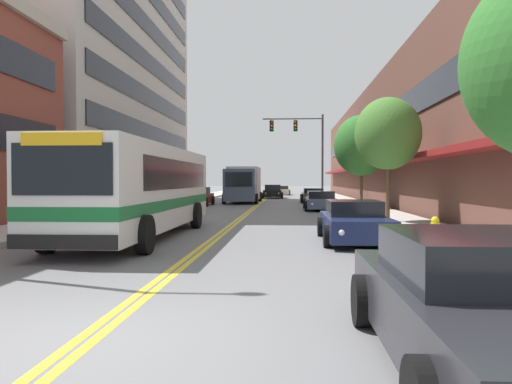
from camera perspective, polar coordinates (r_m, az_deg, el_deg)
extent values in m
plane|color=slate|center=(42.94, 0.63, -1.15)|extent=(240.00, 240.00, 0.00)
cube|color=#B2ADA5|center=(43.88, -8.53, -1.00)|extent=(3.00, 106.00, 0.17)
cube|color=#B2ADA5|center=(43.12, 9.96, -1.04)|extent=(3.00, 106.00, 0.17)
cube|color=yellow|center=(42.94, 0.50, -1.14)|extent=(0.14, 106.00, 0.01)
cube|color=yellow|center=(42.93, 0.77, -1.14)|extent=(0.14, 106.00, 0.01)
cube|color=#BCB7AD|center=(44.21, -19.64, 13.47)|extent=(12.00, 28.43, 22.42)
cube|color=black|center=(41.20, -11.81, 2.62)|extent=(0.08, 26.15, 1.40)
cube|color=black|center=(41.36, -11.83, 6.50)|extent=(0.08, 26.15, 1.40)
cube|color=black|center=(41.71, -11.85, 10.34)|extent=(0.08, 26.15, 1.40)
cube|color=black|center=(42.24, -11.87, 14.10)|extent=(0.08, 26.15, 1.40)
cube|color=black|center=(42.95, -11.88, 17.75)|extent=(0.08, 26.15, 1.40)
cube|color=brown|center=(44.17, 17.45, 5.04)|extent=(8.00, 68.00, 9.52)
cube|color=maroon|center=(43.24, 11.56, 2.69)|extent=(1.10, 61.20, 0.24)
cube|color=black|center=(43.49, 12.25, 6.64)|extent=(0.08, 61.20, 1.40)
cube|color=silver|center=(16.83, -13.10, 0.55)|extent=(2.49, 11.26, 2.59)
cube|color=#196B33|center=(16.85, -13.09, -1.21)|extent=(2.51, 11.28, 0.32)
cube|color=black|center=(17.37, -12.57, 1.94)|extent=(2.52, 8.78, 0.93)
cube|color=black|center=(11.55, -21.30, 2.46)|extent=(2.24, 0.04, 1.14)
cube|color=yellow|center=(11.57, -21.35, 5.66)|extent=(1.79, 0.06, 0.28)
cube|color=black|center=(11.60, -21.27, -5.36)|extent=(2.44, 0.08, 0.32)
cylinder|color=black|center=(13.81, -22.83, -4.44)|extent=(0.30, 1.00, 1.00)
cylinder|color=black|center=(12.87, -12.60, -4.78)|extent=(0.30, 1.00, 1.00)
cylinder|color=black|center=(20.21, -13.99, -2.57)|extent=(0.30, 1.00, 1.00)
cylinder|color=black|center=(19.59, -6.87, -2.67)|extent=(0.30, 1.00, 1.00)
cube|color=#BCAD89|center=(30.76, -8.81, -1.16)|extent=(1.75, 4.25, 0.68)
cube|color=black|center=(30.90, -8.74, -0.10)|extent=(1.50, 1.87, 0.45)
cylinder|color=black|center=(29.70, -11.05, -1.61)|extent=(0.22, 0.70, 0.70)
cylinder|color=black|center=(29.29, -7.66, -1.63)|extent=(0.22, 0.70, 0.70)
cylinder|color=black|center=(32.25, -9.85, -1.37)|extent=(0.22, 0.70, 0.70)
cylinder|color=black|center=(31.88, -6.72, -1.39)|extent=(0.22, 0.70, 0.70)
sphere|color=silver|center=(28.82, -10.93, -1.27)|extent=(0.16, 0.16, 0.16)
sphere|color=silver|center=(28.53, -8.55, -1.28)|extent=(0.16, 0.16, 0.16)
cube|color=red|center=(32.98, -9.07, -0.93)|extent=(0.18, 0.04, 0.10)
cube|color=red|center=(32.72, -6.92, -0.94)|extent=(0.18, 0.04, 0.10)
cube|color=maroon|center=(37.03, -6.66, -0.74)|extent=(1.70, 4.67, 0.69)
cube|color=black|center=(37.20, -6.61, 0.18)|extent=(1.47, 2.05, 0.49)
cylinder|color=black|center=(35.80, -8.45, -1.13)|extent=(0.22, 0.66, 0.66)
cylinder|color=black|center=(35.47, -5.69, -1.15)|extent=(0.22, 0.66, 0.66)
cylinder|color=black|center=(38.63, -7.54, -0.95)|extent=(0.22, 0.66, 0.66)
cylinder|color=black|center=(38.32, -4.98, -0.96)|extent=(0.22, 0.66, 0.66)
sphere|color=silver|center=(34.84, -8.33, -0.82)|extent=(0.16, 0.16, 0.16)
sphere|color=silver|center=(34.61, -6.40, -0.83)|extent=(0.16, 0.16, 0.16)
cube|color=red|center=(39.45, -6.92, -0.56)|extent=(0.18, 0.04, 0.10)
cube|color=red|center=(39.24, -5.16, -0.57)|extent=(0.18, 0.04, 0.10)
cube|color=#232328|center=(5.47, 24.98, -13.04)|extent=(1.93, 4.78, 0.68)
cube|color=black|center=(5.53, 24.32, -6.78)|extent=(1.66, 2.10, 0.48)
cylinder|color=black|center=(6.67, 12.06, -12.02)|extent=(0.22, 0.66, 0.66)
cube|color=red|center=(7.56, 13.27, -8.70)|extent=(0.18, 0.04, 0.10)
cube|color=red|center=(7.90, 23.38, -8.33)|extent=(0.18, 0.04, 0.10)
cube|color=#19234C|center=(15.50, 11.16, -3.80)|extent=(1.79, 4.64, 0.62)
cube|color=black|center=(15.64, 11.08, -1.78)|extent=(1.54, 2.04, 0.45)
cylinder|color=black|center=(14.00, 8.18, -5.03)|extent=(0.22, 0.63, 0.63)
cylinder|color=black|center=(14.25, 15.57, -4.95)|extent=(0.22, 0.63, 0.63)
cylinder|color=black|center=(16.85, 7.43, -3.95)|extent=(0.22, 0.63, 0.63)
cylinder|color=black|center=(17.06, 13.60, -3.91)|extent=(0.22, 0.63, 0.63)
sphere|color=silver|center=(13.11, 9.76, -4.59)|extent=(0.16, 0.16, 0.16)
sphere|color=silver|center=(13.30, 15.15, -4.54)|extent=(0.16, 0.16, 0.16)
cube|color=red|center=(17.74, 8.13, -3.04)|extent=(0.18, 0.04, 0.10)
cube|color=red|center=(17.88, 12.25, -3.02)|extent=(0.18, 0.04, 0.10)
cube|color=#475675|center=(31.58, 7.42, -1.23)|extent=(1.86, 4.72, 0.57)
cube|color=black|center=(31.75, 7.40, -0.30)|extent=(1.60, 2.08, 0.45)
cylinder|color=black|center=(30.08, 5.79, -1.64)|extent=(0.22, 0.60, 0.60)
cylinder|color=black|center=(30.21, 9.40, -1.64)|extent=(0.22, 0.60, 0.60)
cylinder|color=black|center=(33.00, 5.61, -1.38)|extent=(0.22, 0.60, 0.60)
cylinder|color=black|center=(33.12, 8.90, -1.38)|extent=(0.22, 0.60, 0.60)
sphere|color=silver|center=(29.17, 6.44, -1.39)|extent=(0.16, 0.16, 0.16)
sphere|color=silver|center=(29.26, 8.99, -1.39)|extent=(0.16, 0.16, 0.16)
cube|color=red|center=(33.91, 6.04, -1.00)|extent=(0.18, 0.04, 0.10)
cube|color=red|center=(33.99, 8.29, -1.01)|extent=(0.18, 0.04, 0.10)
cube|color=#38383D|center=(42.16, 6.57, -0.54)|extent=(1.87, 4.59, 0.60)
cube|color=black|center=(42.33, 6.56, 0.15)|extent=(1.61, 2.02, 0.41)
cylinder|color=black|center=(40.71, 5.32, -0.82)|extent=(0.22, 0.66, 0.66)
cylinder|color=black|center=(40.81, 8.01, -0.82)|extent=(0.22, 0.66, 0.66)
cylinder|color=black|center=(43.55, 5.22, -0.68)|extent=(0.22, 0.66, 0.66)
cylinder|color=black|center=(43.64, 7.73, -0.68)|extent=(0.22, 0.66, 0.66)
sphere|color=silver|center=(39.82, 5.79, -0.61)|extent=(0.16, 0.16, 0.16)
sphere|color=silver|center=(39.89, 7.67, -0.61)|extent=(0.16, 0.16, 0.16)
cube|color=red|center=(44.43, 5.56, -0.41)|extent=(0.18, 0.04, 0.10)
cube|color=red|center=(44.50, 7.29, -0.41)|extent=(0.18, 0.04, 0.10)
cube|color=black|center=(52.49, 1.94, -0.13)|extent=(1.88, 4.59, 0.69)
cube|color=black|center=(52.66, 1.95, 0.55)|extent=(1.62, 2.02, 0.55)
cylinder|color=black|center=(51.12, 0.81, -0.41)|extent=(0.22, 0.60, 0.60)
cylinder|color=black|center=(51.06, 2.97, -0.41)|extent=(0.22, 0.60, 0.60)
cylinder|color=black|center=(53.96, 0.97, -0.32)|extent=(0.22, 0.60, 0.60)
cylinder|color=black|center=(53.90, 3.01, -0.32)|extent=(0.22, 0.60, 0.60)
sphere|color=silver|center=(50.21, 1.11, -0.16)|extent=(0.16, 0.16, 0.16)
sphere|color=silver|center=(50.16, 2.61, -0.16)|extent=(0.16, 0.16, 0.16)
cube|color=red|center=(54.82, 1.31, -0.03)|extent=(0.18, 0.04, 0.10)
cube|color=red|center=(54.78, 2.73, -0.04)|extent=(0.18, 0.04, 0.10)
cube|color=beige|center=(63.75, 2.98, 0.07)|extent=(1.89, 4.22, 0.57)
cube|color=black|center=(63.91, 2.98, 0.52)|extent=(1.62, 1.86, 0.41)
cylinder|color=black|center=(62.47, 2.08, -0.08)|extent=(0.22, 0.62, 0.62)
cylinder|color=black|center=(62.44, 3.85, -0.09)|extent=(0.22, 0.62, 0.62)
cylinder|color=black|center=(65.08, 2.15, -0.03)|extent=(0.22, 0.62, 0.62)
cylinder|color=black|center=(65.05, 3.85, -0.03)|extent=(0.22, 0.62, 0.62)
sphere|color=silver|center=(61.63, 2.34, 0.06)|extent=(0.16, 0.16, 0.16)
sphere|color=silver|center=(61.61, 3.57, 0.06)|extent=(0.16, 0.16, 0.16)
cube|color=red|center=(65.88, 2.42, 0.14)|extent=(0.18, 0.04, 0.10)
cube|color=red|center=(65.86, 3.60, 0.14)|extent=(0.18, 0.04, 0.10)
cube|color=#475675|center=(38.95, -1.83, 0.80)|extent=(2.45, 2.29, 2.49)
cube|color=black|center=(37.79, -2.01, 1.46)|extent=(2.08, 0.04, 1.10)
cube|color=white|center=(42.75, -1.33, 1.01)|extent=(2.50, 5.34, 2.73)
cylinder|color=black|center=(39.12, -3.66, -0.78)|extent=(0.28, 0.84, 0.84)
cylinder|color=black|center=(38.87, 0.01, -0.79)|extent=(0.28, 0.84, 0.84)
cylinder|color=black|center=(44.49, -2.75, -0.52)|extent=(0.28, 0.84, 0.84)
cylinder|color=black|center=(44.28, 0.47, -0.53)|extent=(0.28, 0.84, 0.84)
cylinder|color=#47474C|center=(42.82, 7.60, 3.83)|extent=(0.18, 0.18, 7.46)
cylinder|color=#47474C|center=(43.01, 4.20, 8.35)|extent=(5.09, 0.11, 0.11)
cube|color=black|center=(42.95, 4.54, 7.55)|extent=(0.34, 0.26, 0.92)
sphere|color=red|center=(42.82, 4.54, 7.94)|extent=(0.18, 0.18, 0.18)
sphere|color=yellow|center=(42.79, 4.54, 7.57)|extent=(0.18, 0.18, 0.18)
sphere|color=green|center=(42.76, 4.54, 7.21)|extent=(0.18, 0.18, 0.18)
cylinder|color=black|center=(43.01, 4.54, 8.25)|extent=(0.02, 0.02, 0.14)
cube|color=black|center=(42.97, 1.80, 7.55)|extent=(0.34, 0.26, 0.92)
sphere|color=red|center=(42.84, 1.79, 7.94)|extent=(0.18, 0.18, 0.18)
sphere|color=yellow|center=(42.81, 1.79, 7.57)|extent=(0.18, 0.18, 0.18)
sphere|color=green|center=(42.78, 1.79, 7.21)|extent=(0.18, 0.18, 0.18)
cylinder|color=black|center=(43.03, 1.80, 8.25)|extent=(0.02, 0.02, 0.14)
cylinder|color=brown|center=(21.52, 14.80, 0.08)|extent=(0.20, 0.20, 2.49)
ellipsoid|color=#42752D|center=(21.60, 14.84, 6.48)|extent=(2.74, 2.74, 3.01)
cylinder|color=brown|center=(32.10, 11.95, 0.45)|extent=(0.18, 0.18, 2.42)
ellipsoid|color=#2D6B28|center=(32.17, 11.97, 5.24)|extent=(3.47, 3.47, 3.82)
cylinder|color=yellow|center=(13.06, 19.78, -4.75)|extent=(0.22, 0.22, 0.66)
sphere|color=yellow|center=(13.03, 19.79, -3.06)|extent=(0.19, 0.19, 0.19)
cylinder|color=yellow|center=(13.02, 19.16, -4.44)|extent=(0.08, 0.10, 0.10)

